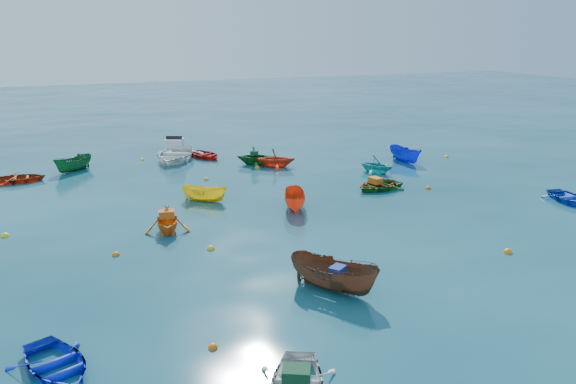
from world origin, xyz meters
name	(u,v)px	position (x,y,z in m)	size (l,w,h in m)	color
ground	(327,228)	(0.00, 0.00, 0.00)	(160.00, 160.00, 0.00)	#093644
dinghy_blue_sw	(57,371)	(-11.87, -7.71, 0.00)	(2.13, 2.98, 0.62)	#1129D5
sampan_brown_mid	(333,290)	(-2.65, -6.04, 0.00)	(1.33, 3.52, 1.36)	#56331F
dinghy_blue_se	(570,202)	(13.98, -1.18, 0.00)	(2.20, 3.07, 0.64)	#0F3BC4
dinghy_orange_w	(168,231)	(-7.07, 2.29, 0.00)	(2.15, 2.49, 1.31)	orange
sampan_yellow_mid	(205,201)	(-4.34, 6.34, 0.00)	(0.98, 2.60, 1.01)	yellow
dinghy_green_e	(379,189)	(5.69, 4.84, 0.00)	(2.09, 2.92, 0.61)	#14571D
dinghy_cyan_se	(376,173)	(7.51, 8.39, 0.00)	(2.05, 2.37, 1.25)	teal
dinghy_red_nw	(19,182)	(-14.01, 14.43, 0.00)	(2.24, 3.12, 0.65)	#9D2C0D
sampan_orange_n	(295,209)	(-0.30, 3.24, 0.00)	(1.09, 2.90, 1.12)	#E14115
dinghy_green_n	(256,164)	(0.97, 13.45, 0.00)	(2.19, 2.54, 1.34)	#124E17
dinghy_red_ne	(376,188)	(5.70, 5.21, 0.00)	(1.95, 2.72, 0.56)	#CC4011
sampan_blue_far	(405,161)	(11.07, 10.41, 0.00)	(1.16, 3.09, 1.19)	#1127D6
dinghy_red_far	(206,158)	(-1.76, 16.80, 0.00)	(2.14, 2.99, 0.62)	#A4120D
dinghy_orange_far	(275,167)	(1.97, 12.25, 0.00)	(2.24, 2.60, 1.37)	red
sampan_green_far	(74,171)	(-10.76, 16.13, 0.00)	(1.10, 2.93, 1.13)	#135329
motorboat_white	(175,160)	(-3.93, 16.95, 0.00)	(3.63, 5.08, 1.65)	white
tarp_green_a	(296,374)	(-6.10, -10.90, 0.48)	(0.72, 0.55, 0.35)	#0F3F22
tarp_blue_a	(338,270)	(-2.56, -6.17, 0.82)	(0.58, 0.44, 0.28)	navy
tarp_orange_a	(167,214)	(-7.07, 2.34, 0.82)	(0.69, 0.53, 0.34)	#D95C16
tarp_green_b	(254,153)	(0.88, 13.49, 0.83)	(0.68, 0.51, 0.33)	#114626
tarp_orange_b	(375,180)	(5.60, 5.19, 0.46)	(0.73, 0.55, 0.35)	#D16615
buoy_or_a	(213,348)	(-7.61, -8.15, 0.00)	(0.29, 0.29, 0.29)	orange
buoy_ye_a	(211,249)	(-5.76, -0.61, 0.00)	(0.33, 0.33, 0.33)	yellow
buoy_or_b	(508,253)	(5.68, -5.60, 0.00)	(0.36, 0.36, 0.36)	orange
buoy_ye_b	(5,236)	(-14.02, 4.33, 0.00)	(0.36, 0.36, 0.36)	yellow
buoy_or_c	(116,255)	(-9.58, 0.19, 0.00)	(0.31, 0.31, 0.31)	orange
buoy_ye_c	(206,180)	(-3.21, 10.66, 0.00)	(0.31, 0.31, 0.31)	gold
buoy_or_d	(428,189)	(8.39, 3.86, 0.00)	(0.31, 0.31, 0.31)	#F1590D
buoy_ye_d	(142,160)	(-6.15, 17.69, 0.00)	(0.30, 0.30, 0.30)	yellow
buoy_or_e	(257,168)	(0.73, 12.39, 0.00)	(0.34, 0.34, 0.34)	orange
buoy_ye_e	(447,157)	(14.61, 10.39, 0.00)	(0.33, 0.33, 0.33)	gold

